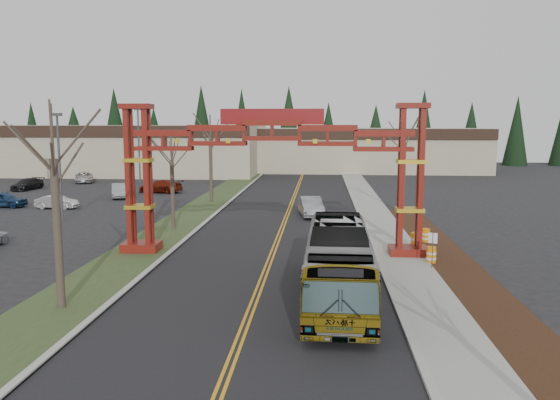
# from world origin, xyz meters

# --- Properties ---
(road) EXTENTS (12.00, 110.00, 0.02)m
(road) POSITION_xyz_m (0.00, 25.00, 0.01)
(road) COLOR black
(road) RESTS_ON ground
(lane_line_left) EXTENTS (0.12, 100.00, 0.01)m
(lane_line_left) POSITION_xyz_m (-0.12, 25.00, 0.03)
(lane_line_left) COLOR orange
(lane_line_left) RESTS_ON road
(lane_line_right) EXTENTS (0.12, 100.00, 0.01)m
(lane_line_right) POSITION_xyz_m (0.12, 25.00, 0.03)
(lane_line_right) COLOR orange
(lane_line_right) RESTS_ON road
(curb_right) EXTENTS (0.30, 110.00, 0.15)m
(curb_right) POSITION_xyz_m (6.15, 25.00, 0.07)
(curb_right) COLOR #A6A5A1
(curb_right) RESTS_ON ground
(sidewalk_right) EXTENTS (2.60, 110.00, 0.14)m
(sidewalk_right) POSITION_xyz_m (7.60, 25.00, 0.08)
(sidewalk_right) COLOR gray
(sidewalk_right) RESTS_ON ground
(landscape_strip) EXTENTS (2.60, 50.00, 0.12)m
(landscape_strip) POSITION_xyz_m (10.20, 10.00, 0.06)
(landscape_strip) COLOR black
(landscape_strip) RESTS_ON ground
(grass_median) EXTENTS (4.00, 110.00, 0.08)m
(grass_median) POSITION_xyz_m (-8.00, 25.00, 0.04)
(grass_median) COLOR #2B4020
(grass_median) RESTS_ON ground
(curb_left) EXTENTS (0.30, 110.00, 0.15)m
(curb_left) POSITION_xyz_m (-6.15, 25.00, 0.07)
(curb_left) COLOR #A6A5A1
(curb_left) RESTS_ON ground
(gateway_arch) EXTENTS (18.20, 1.60, 8.90)m
(gateway_arch) POSITION_xyz_m (0.00, 18.00, 5.98)
(gateway_arch) COLOR maroon
(gateway_arch) RESTS_ON ground
(retail_building_west) EXTENTS (46.00, 22.30, 7.50)m
(retail_building_west) POSITION_xyz_m (-30.00, 71.96, 3.76)
(retail_building_west) COLOR tan
(retail_building_west) RESTS_ON ground
(retail_building_east) EXTENTS (38.00, 20.30, 7.00)m
(retail_building_east) POSITION_xyz_m (10.00, 79.95, 3.51)
(retail_building_east) COLOR tan
(retail_building_east) RESTS_ON ground
(conifer_treeline) EXTENTS (116.10, 5.60, 13.00)m
(conifer_treeline) POSITION_xyz_m (0.25, 92.00, 6.49)
(conifer_treeline) COLOR black
(conifer_treeline) RESTS_ON ground
(transit_bus) EXTENTS (2.93, 11.66, 3.23)m
(transit_bus) POSITION_xyz_m (3.66, 9.88, 1.62)
(transit_bus) COLOR #B4B6BC
(transit_bus) RESTS_ON ground
(silver_sedan) EXTENTS (2.44, 5.09, 1.61)m
(silver_sedan) POSITION_xyz_m (2.03, 31.82, 0.81)
(silver_sedan) COLOR #A5A8AD
(silver_sedan) RESTS_ON ground
(parked_car_near_b) EXTENTS (3.84, 1.50, 1.24)m
(parked_car_near_b) POSITION_xyz_m (-21.34, 34.16, 0.62)
(parked_car_near_b) COLOR silver
(parked_car_near_b) RESTS_ON ground
(parked_car_mid_a) EXTENTS (5.35, 3.09, 1.46)m
(parked_car_mid_a) POSITION_xyz_m (-15.30, 46.46, 0.73)
(parked_car_mid_a) COLOR maroon
(parked_car_mid_a) RESTS_ON ground
(parked_car_mid_b) EXTENTS (4.39, 1.84, 1.48)m
(parked_car_mid_b) POSITION_xyz_m (-26.80, 34.64, 0.74)
(parked_car_mid_b) COLOR navy
(parked_car_mid_b) RESTS_ON ground
(parked_car_far_a) EXTENTS (3.10, 4.80, 1.49)m
(parked_car_far_a) POSITION_xyz_m (-18.32, 41.91, 0.75)
(parked_car_far_a) COLOR #A1A4A8
(parked_car_far_a) RESTS_ON ground
(parked_car_far_b) EXTENTS (4.09, 5.46, 1.38)m
(parked_car_far_b) POSITION_xyz_m (-28.65, 56.36, 0.69)
(parked_car_far_b) COLOR silver
(parked_car_far_b) RESTS_ON ground
(parked_car_far_c) EXTENTS (2.40, 4.80, 1.34)m
(parked_car_far_c) POSITION_xyz_m (-31.82, 47.93, 0.67)
(parked_car_far_c) COLOR black
(parked_car_far_c) RESTS_ON ground
(bare_tree_median_near) EXTENTS (3.38, 3.38, 8.55)m
(bare_tree_median_near) POSITION_xyz_m (-8.00, 7.69, 6.27)
(bare_tree_median_near) COLOR #382D26
(bare_tree_median_near) RESTS_ON ground
(bare_tree_median_mid) EXTENTS (2.94, 2.94, 7.06)m
(bare_tree_median_mid) POSITION_xyz_m (-8.00, 25.24, 5.08)
(bare_tree_median_mid) COLOR #382D26
(bare_tree_median_mid) RESTS_ON ground
(bare_tree_median_far) EXTENTS (3.42, 3.42, 8.63)m
(bare_tree_median_far) POSITION_xyz_m (-8.00, 39.29, 6.33)
(bare_tree_median_far) COLOR #382D26
(bare_tree_median_far) RESTS_ON ground
(bare_tree_right_far) EXTENTS (3.07, 3.07, 8.19)m
(bare_tree_right_far) POSITION_xyz_m (10.00, 34.00, 6.12)
(bare_tree_right_far) COLOR #382D26
(bare_tree_right_far) RESTS_ON ground
(light_pole_near) EXTENTS (0.74, 0.37, 8.58)m
(light_pole_near) POSITION_xyz_m (-17.95, 28.24, 4.96)
(light_pole_near) COLOR #3F3F44
(light_pole_near) RESTS_ON ground
(light_pole_far) EXTENTS (0.84, 0.42, 9.71)m
(light_pole_far) POSITION_xyz_m (-20.26, 54.19, 5.62)
(light_pole_far) COLOR #3F3F44
(light_pole_far) RESTS_ON ground
(street_sign) EXTENTS (0.45, 0.19, 2.03)m
(street_sign) POSITION_xyz_m (8.79, 15.04, 1.46)
(street_sign) COLOR #3F3F44
(street_sign) RESTS_ON ground
(barrel_south) EXTENTS (0.54, 0.54, 1.00)m
(barrel_south) POSITION_xyz_m (8.99, 16.28, 0.50)
(barrel_south) COLOR orange
(barrel_south) RESTS_ON ground
(barrel_mid) EXTENTS (0.60, 0.60, 1.12)m
(barrel_mid) POSITION_xyz_m (8.68, 19.60, 0.56)
(barrel_mid) COLOR orange
(barrel_mid) RESTS_ON ground
(barrel_north) EXTENTS (0.53, 0.53, 0.98)m
(barrel_north) POSITION_xyz_m (9.71, 21.72, 0.49)
(barrel_north) COLOR orange
(barrel_north) RESTS_ON ground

